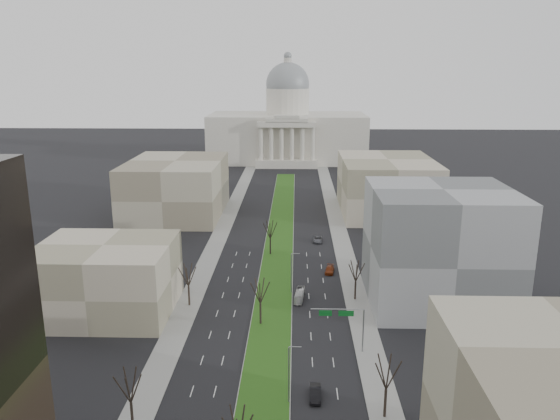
% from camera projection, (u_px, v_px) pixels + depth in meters
% --- Properties ---
extents(ground, '(600.00, 600.00, 0.00)m').
position_uv_depth(ground, '(278.00, 255.00, 142.71)').
color(ground, black).
rests_on(ground, ground).
extents(median, '(8.00, 222.03, 0.20)m').
position_uv_depth(median, '(278.00, 256.00, 141.70)').
color(median, '#999993').
rests_on(median, ground).
extents(sidewalk_left, '(5.00, 330.00, 0.15)m').
position_uv_depth(sidewalk_left, '(194.00, 292.00, 119.02)').
color(sidewalk_left, gray).
rests_on(sidewalk_left, ground).
extents(sidewalk_right, '(5.00, 330.00, 0.15)m').
position_uv_depth(sidewalk_right, '(355.00, 294.00, 118.02)').
color(sidewalk_right, gray).
rests_on(sidewalk_right, ground).
extents(capitol, '(80.00, 46.00, 55.00)m').
position_uv_depth(capitol, '(287.00, 129.00, 283.18)').
color(capitol, beige).
rests_on(capitol, ground).
extents(building_beige_left, '(26.00, 22.00, 14.00)m').
position_uv_depth(building_beige_left, '(106.00, 278.00, 108.03)').
color(building_beige_left, gray).
rests_on(building_beige_left, ground).
extents(building_grey_right, '(28.00, 26.00, 24.00)m').
position_uv_depth(building_grey_right, '(439.00, 246.00, 111.62)').
color(building_grey_right, slate).
rests_on(building_grey_right, ground).
extents(building_far_left, '(30.00, 40.00, 18.00)m').
position_uv_depth(building_far_left, '(176.00, 188.00, 180.09)').
color(building_far_left, gray).
rests_on(building_far_left, ground).
extents(building_far_right, '(30.00, 40.00, 18.00)m').
position_uv_depth(building_far_right, '(386.00, 186.00, 182.93)').
color(building_far_right, gray).
rests_on(building_far_right, ground).
extents(tree_left_mid, '(5.40, 5.40, 9.72)m').
position_uv_depth(tree_left_mid, '(130.00, 385.00, 71.81)').
color(tree_left_mid, black).
rests_on(tree_left_mid, ground).
extents(tree_left_far, '(5.28, 5.28, 9.50)m').
position_uv_depth(tree_left_far, '(188.00, 274.00, 110.52)').
color(tree_left_far, black).
rests_on(tree_left_far, ground).
extents(tree_right_mid, '(5.52, 5.52, 9.94)m').
position_uv_depth(tree_right_mid, '(387.00, 372.00, 74.66)').
color(tree_right_mid, black).
rests_on(tree_right_mid, ground).
extents(tree_right_far, '(5.04, 5.04, 9.07)m').
position_uv_depth(tree_right_far, '(356.00, 271.00, 113.49)').
color(tree_right_far, black).
rests_on(tree_right_far, ground).
extents(tree_median_b, '(5.40, 5.40, 9.72)m').
position_uv_depth(tree_median_b, '(260.00, 290.00, 102.32)').
color(tree_median_b, black).
rests_on(tree_median_b, ground).
extents(tree_median_c, '(5.40, 5.40, 9.72)m').
position_uv_depth(tree_median_c, '(270.00, 229.00, 140.99)').
color(tree_median_c, black).
rests_on(tree_median_c, ground).
extents(streetlamp_median_b, '(1.90, 0.20, 9.16)m').
position_uv_depth(streetlamp_median_b, '(289.00, 374.00, 78.54)').
color(streetlamp_median_b, gray).
rests_on(streetlamp_median_b, ground).
extents(streetlamp_median_c, '(1.90, 0.20, 9.16)m').
position_uv_depth(streetlamp_median_c, '(292.00, 272.00, 117.21)').
color(streetlamp_median_c, gray).
rests_on(streetlamp_median_c, ground).
extents(mast_arm_signs, '(9.12, 0.24, 8.09)m').
position_uv_depth(mast_arm_signs, '(348.00, 319.00, 92.46)').
color(mast_arm_signs, gray).
rests_on(mast_arm_signs, ground).
extents(car_black, '(1.80, 4.82, 1.57)m').
position_uv_depth(car_black, '(315.00, 393.00, 80.76)').
color(car_black, black).
rests_on(car_black, ground).
extents(car_red, '(2.70, 5.16, 1.43)m').
position_uv_depth(car_red, '(330.00, 270.00, 130.07)').
color(car_red, maroon).
rests_on(car_red, ground).
extents(car_grey_far, '(2.68, 5.32, 1.44)m').
position_uv_depth(car_grey_far, '(318.00, 239.00, 153.02)').
color(car_grey_far, '#55565E').
rests_on(car_grey_far, ground).
extents(box_van, '(2.45, 7.12, 1.94)m').
position_uv_depth(box_van, '(300.00, 295.00, 115.00)').
color(box_van, silver).
rests_on(box_van, ground).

